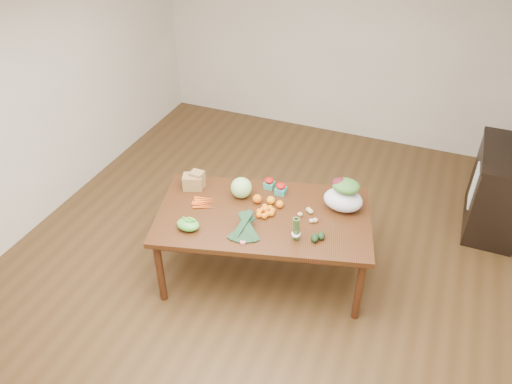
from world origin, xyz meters
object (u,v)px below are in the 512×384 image
at_px(mandarin_cluster, 266,210).
at_px(salad_bag, 344,196).
at_px(cabinet, 498,190).
at_px(paper_bag, 193,180).
at_px(asparagus_bundle, 296,229).
at_px(cabbage, 241,188).
at_px(kale_bunch, 244,229).
at_px(dining_table, 263,244).

height_order(mandarin_cluster, salad_bag, salad_bag).
xyz_separation_m(cabinet, paper_bag, (-2.87, -1.54, 0.37)).
bearing_deg(paper_bag, salad_bag, 8.76).
relative_size(mandarin_cluster, asparagus_bundle, 0.72).
relative_size(cabinet, paper_bag, 4.04).
bearing_deg(cabbage, kale_bunch, -64.24).
xyz_separation_m(dining_table, cabinet, (2.08, 1.66, 0.10)).
xyz_separation_m(cabinet, cabbage, (-2.38, -1.49, 0.38)).
bearing_deg(kale_bunch, cabbage, 101.15).
relative_size(cabbage, salad_bag, 0.56).
bearing_deg(paper_bag, kale_bunch, -32.28).
bearing_deg(mandarin_cluster, cabbage, 151.61).
distance_m(dining_table, kale_bunch, 0.57).
distance_m(mandarin_cluster, salad_bag, 0.73).
bearing_deg(cabinet, dining_table, -141.32).
height_order(paper_bag, kale_bunch, paper_bag).
height_order(paper_bag, cabbage, cabbage).
distance_m(dining_table, paper_bag, 0.93).
bearing_deg(cabinet, cabbage, -147.93).
bearing_deg(kale_bunch, salad_bag, 30.30).
height_order(dining_table, cabbage, cabbage).
height_order(cabinet, salad_bag, salad_bag).
relative_size(asparagus_bundle, salad_bag, 0.68).
bearing_deg(paper_bag, asparagus_bundle, -16.84).
relative_size(dining_table, asparagus_bundle, 7.83).
bearing_deg(salad_bag, cabbage, -169.56).
xyz_separation_m(mandarin_cluster, salad_bag, (0.63, 0.35, 0.10)).
bearing_deg(kale_bunch, cabinet, 28.81).
height_order(cabinet, asparagus_bundle, asparagus_bundle).
height_order(dining_table, asparagus_bundle, asparagus_bundle).
xyz_separation_m(paper_bag, kale_bunch, (0.75, -0.47, -0.01)).
distance_m(mandarin_cluster, asparagus_bundle, 0.44).
height_order(cabinet, kale_bunch, cabinet).
relative_size(dining_table, mandarin_cluster, 10.88).
relative_size(dining_table, kale_bunch, 4.90).
distance_m(kale_bunch, asparagus_bundle, 0.45).
height_order(dining_table, kale_bunch, kale_bunch).
bearing_deg(paper_bag, cabinet, 28.13).
xyz_separation_m(dining_table, salad_bag, (0.65, 0.35, 0.52)).
xyz_separation_m(kale_bunch, salad_bag, (0.70, 0.70, 0.06)).
relative_size(dining_table, paper_bag, 7.75).
bearing_deg(paper_bag, dining_table, -9.01).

